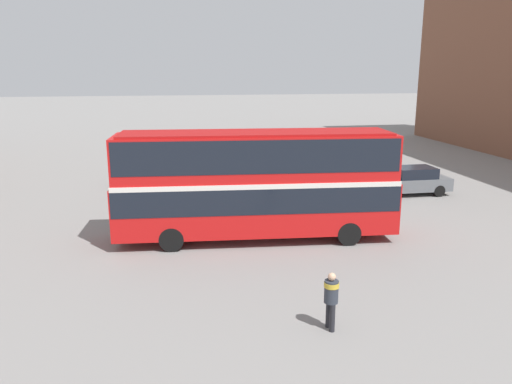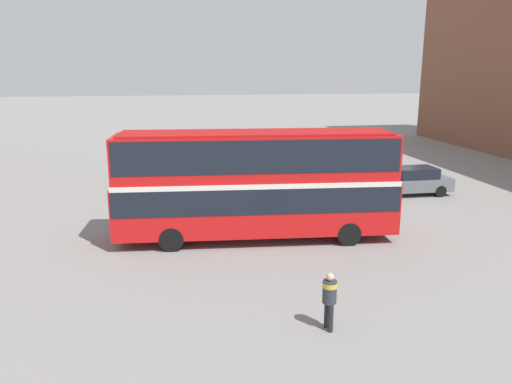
% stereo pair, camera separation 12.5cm
% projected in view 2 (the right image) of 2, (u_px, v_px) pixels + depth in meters
% --- Properties ---
extents(ground_plane, '(240.00, 240.00, 0.00)m').
position_uv_depth(ground_plane, '(218.00, 234.00, 21.55)').
color(ground_plane, gray).
extents(double_decker_bus, '(11.59, 3.46, 4.50)m').
position_uv_depth(double_decker_bus, '(256.00, 179.00, 20.31)').
color(double_decker_bus, red).
rests_on(double_decker_bus, ground_plane).
extents(pedestrian_foreground, '(0.44, 0.44, 1.65)m').
position_uv_depth(pedestrian_foreground, '(329.00, 295.00, 13.40)').
color(pedestrian_foreground, '#232328').
rests_on(pedestrian_foreground, ground_plane).
extents(parked_car_kerb_near, '(4.29, 1.83, 1.56)m').
position_uv_depth(parked_car_kerb_near, '(413.00, 181.00, 28.19)').
color(parked_car_kerb_near, slate).
rests_on(parked_car_kerb_near, ground_plane).
extents(parked_car_kerb_far, '(4.67, 2.84, 1.53)m').
position_uv_depth(parked_car_kerb_far, '(158.00, 172.00, 30.56)').
color(parked_car_kerb_far, maroon).
rests_on(parked_car_kerb_far, ground_plane).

